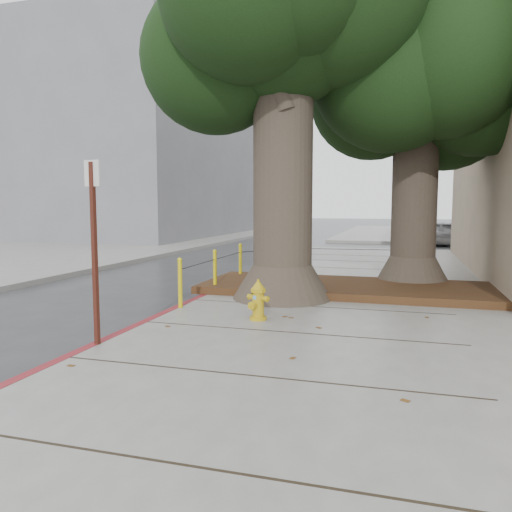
{
  "coord_description": "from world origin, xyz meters",
  "views": [
    {
      "loc": [
        2.05,
        -7.21,
        2.07
      ],
      "look_at": [
        -0.61,
        1.82,
        1.1
      ],
      "focal_mm": 35.0,
      "sensor_mm": 36.0,
      "label": 1
    }
  ],
  "objects": [
    {
      "name": "sidewalk_opposite",
      "position": [
        -14.0,
        10.0,
        0.07
      ],
      "size": [
        14.0,
        60.0,
        0.15
      ],
      "primitive_type": "cube",
      "color": "slate",
      "rests_on": "ground"
    },
    {
      "name": "building_far_grey",
      "position": [
        -15.0,
        22.0,
        6.0
      ],
      "size": [
        12.0,
        16.0,
        12.0
      ],
      "primitive_type": "cube",
      "color": "slate",
      "rests_on": "ground"
    },
    {
      "name": "tree_far",
      "position": [
        2.64,
        5.32,
        5.02
      ],
      "size": [
        4.5,
        3.8,
        7.17
      ],
      "color": "#4C3F33",
      "rests_on": "sidewalk_main"
    },
    {
      "name": "signpost",
      "position": [
        -1.95,
        -1.38,
        1.57
      ],
      "size": [
        0.25,
        0.07,
        2.51
      ],
      "rotation": [
        0.0,
        0.0,
        -0.14
      ],
      "color": "#471911",
      "rests_on": "sidewalk_main"
    },
    {
      "name": "bollard_ring",
      "position": [
        -0.87,
        4.38,
        0.66
      ],
      "size": [
        3.79,
        5.39,
        0.95
      ],
      "color": "#CDB80B",
      "rests_on": "sidewalk_main"
    },
    {
      "name": "fire_hydrant",
      "position": [
        -0.23,
        0.66,
        0.48
      ],
      "size": [
        0.37,
        0.37,
        0.68
      ],
      "rotation": [
        0.0,
        0.0,
        -0.37
      ],
      "color": "gold",
      "rests_on": "sidewalk_main"
    },
    {
      "name": "curb_red",
      "position": [
        -2.0,
        2.5,
        0.07
      ],
      "size": [
        0.14,
        26.0,
        0.16
      ],
      "primitive_type": "cube",
      "color": "maroon",
      "rests_on": "ground"
    },
    {
      "name": "car_silver",
      "position": [
        4.22,
        19.39,
        0.64
      ],
      "size": [
        3.83,
        1.66,
        1.29
      ],
      "primitive_type": "imported",
      "rotation": [
        0.0,
        0.0,
        1.61
      ],
      "color": "#A1A1A6",
      "rests_on": "ground"
    },
    {
      "name": "car_dark",
      "position": [
        -11.75,
        19.31,
        0.54
      ],
      "size": [
        1.97,
        3.9,
        1.09
      ],
      "primitive_type": "imported",
      "rotation": [
        0.0,
        0.0,
        -0.12
      ],
      "color": "black",
      "rests_on": "ground"
    },
    {
      "name": "building_far_white",
      "position": [
        -17.0,
        45.0,
        7.5
      ],
      "size": [
        12.0,
        18.0,
        15.0
      ],
      "primitive_type": "cube",
      "color": "silver",
      "rests_on": "ground"
    },
    {
      "name": "ground",
      "position": [
        0.0,
        0.0,
        0.0
      ],
      "size": [
        140.0,
        140.0,
        0.0
      ],
      "primitive_type": "plane",
      "color": "#28282B",
      "rests_on": "ground"
    },
    {
      "name": "sidewalk_far",
      "position": [
        6.0,
        30.0,
        0.07
      ],
      "size": [
        16.0,
        20.0,
        0.15
      ],
      "primitive_type": "cube",
      "color": "slate",
      "rests_on": "ground"
    },
    {
      "name": "planter_bed",
      "position": [
        0.9,
        3.9,
        0.23
      ],
      "size": [
        6.4,
        2.6,
        0.16
      ],
      "primitive_type": "cube",
      "color": "black",
      "rests_on": "sidewalk_main"
    },
    {
      "name": "tree_near",
      "position": [
        0.03,
        2.82,
        5.39
      ],
      "size": [
        4.5,
        3.8,
        7.68
      ],
      "color": "#4C3F33",
      "rests_on": "sidewalk_main"
    }
  ]
}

